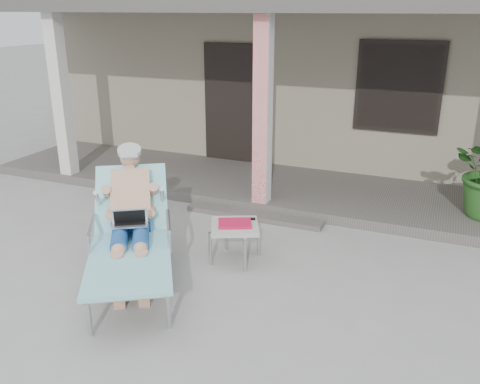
% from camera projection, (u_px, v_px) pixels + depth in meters
% --- Properties ---
extents(ground, '(60.00, 60.00, 0.00)m').
position_uv_depth(ground, '(194.00, 277.00, 5.64)').
color(ground, '#9E9E99').
rests_on(ground, ground).
extents(house, '(10.40, 5.40, 3.30)m').
position_uv_depth(house, '(334.00, 66.00, 10.71)').
color(house, gray).
rests_on(house, ground).
extents(porch_deck, '(10.00, 2.00, 0.15)m').
position_uv_depth(porch_deck, '(279.00, 188.00, 8.22)').
color(porch_deck, '#605B56').
rests_on(porch_deck, ground).
extents(porch_overhang, '(10.00, 2.30, 2.85)m').
position_uv_depth(porch_overhang, '(283.00, 10.00, 7.25)').
color(porch_overhang, silver).
rests_on(porch_overhang, porch_deck).
extents(porch_step, '(2.00, 0.30, 0.07)m').
position_uv_depth(porch_step, '(254.00, 215.00, 7.23)').
color(porch_step, '#605B56').
rests_on(porch_step, ground).
extents(lounger, '(1.78, 2.20, 1.41)m').
position_uv_depth(lounger, '(129.00, 203.00, 5.39)').
color(lounger, '#B7B7BC').
rests_on(lounger, ground).
extents(side_table, '(0.72, 0.72, 0.49)m').
position_uv_depth(side_table, '(235.00, 228.00, 5.90)').
color(side_table, '#B7B7B2').
rests_on(side_table, ground).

